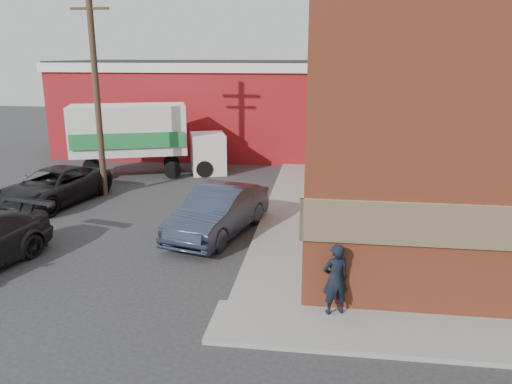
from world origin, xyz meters
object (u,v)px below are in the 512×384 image
at_px(box_truck, 143,135).
at_px(man, 335,279).
at_px(utility_pole, 96,85).
at_px(suv_a, 53,187).
at_px(brick_building, 506,90).
at_px(sedan, 218,211).
at_px(warehouse, 199,106).

bearing_deg(box_truck, man, -73.42).
relative_size(utility_pole, suv_a, 1.72).
height_order(brick_building, sedan, brick_building).
bearing_deg(man, sedan, -75.30).
distance_m(warehouse, utility_pole, 11.27).
height_order(brick_building, warehouse, brick_building).
bearing_deg(man, utility_pole, -65.37).
height_order(man, sedan, man).
xyz_separation_m(warehouse, suv_a, (-3.00, -12.48, -2.08)).
bearing_deg(box_truck, brick_building, -32.80).
bearing_deg(suv_a, warehouse, 88.01).
bearing_deg(warehouse, brick_building, -37.20).
distance_m(utility_pole, box_truck, 4.73).
distance_m(man, sedan, 6.41).
xyz_separation_m(suv_a, box_truck, (1.96, 5.34, 1.33)).
height_order(warehouse, sedan, warehouse).
relative_size(warehouse, suv_a, 3.11).
height_order(sedan, box_truck, box_truck).
height_order(suv_a, box_truck, box_truck).
bearing_deg(brick_building, box_truck, 166.04).
height_order(brick_building, utility_pole, brick_building).
height_order(utility_pole, suv_a, utility_pole).
relative_size(man, sedan, 0.34).
height_order(sedan, suv_a, sedan).
bearing_deg(man, box_truck, -76.54).
relative_size(brick_building, utility_pole, 2.03).
bearing_deg(utility_pole, sedan, -34.61).
bearing_deg(suv_a, man, -23.03).
xyz_separation_m(man, suv_a, (-11.28, 7.77, -0.24)).
relative_size(utility_pole, man, 5.28).
xyz_separation_m(brick_building, box_truck, (-15.54, 3.86, -2.63)).
bearing_deg(brick_building, suv_a, -175.17).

